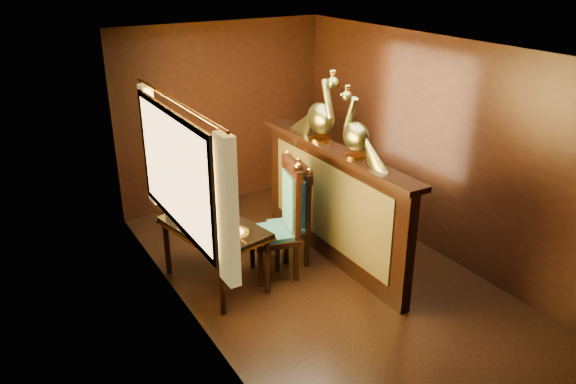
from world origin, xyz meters
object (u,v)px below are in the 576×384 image
at_px(dining_table, 214,231).
at_px(chair_right, 297,211).
at_px(chair_left, 285,215).
at_px(peacock_left, 356,124).
at_px(peacock_right, 321,105).

relative_size(dining_table, chair_right, 1.07).
height_order(chair_left, peacock_left, peacock_left).
xyz_separation_m(chair_right, peacock_right, (0.38, 0.11, 1.15)).
xyz_separation_m(peacock_left, peacock_right, (0.00, 0.64, 0.05)).
bearing_deg(peacock_left, peacock_right, 90.00).
distance_m(dining_table, peacock_left, 1.85).
bearing_deg(dining_table, peacock_right, -7.21).
height_order(chair_left, peacock_right, peacock_right).
distance_m(dining_table, chair_right, 1.00).
bearing_deg(chair_right, dining_table, -168.53).
relative_size(chair_right, peacock_right, 1.45).
height_order(chair_left, chair_right, chair_left).
distance_m(peacock_left, peacock_right, 0.64).
bearing_deg(peacock_right, chair_left, -155.76).
bearing_deg(chair_right, peacock_left, -41.62).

